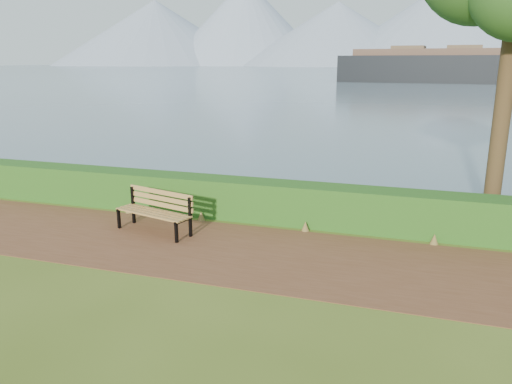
% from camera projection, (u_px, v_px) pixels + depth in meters
% --- Properties ---
extents(ground, '(140.00, 140.00, 0.00)m').
position_uv_depth(ground, '(210.00, 254.00, 10.47)').
color(ground, '#455819').
rests_on(ground, ground).
extents(path, '(40.00, 3.40, 0.01)m').
position_uv_depth(path, '(215.00, 249.00, 10.75)').
color(path, brown).
rests_on(path, ground).
extents(hedge, '(32.00, 0.85, 1.00)m').
position_uv_depth(hedge, '(249.00, 199.00, 12.74)').
color(hedge, '#1A4914').
rests_on(hedge, ground).
extents(water, '(700.00, 510.00, 0.00)m').
position_uv_depth(water, '(413.00, 69.00, 249.76)').
color(water, slate).
rests_on(water, ground).
extents(mountains, '(585.00, 190.00, 70.00)m').
position_uv_depth(mountains, '(407.00, 29.00, 379.84)').
color(mountains, '#7B8CA4').
rests_on(mountains, ground).
extents(bench, '(2.04, 1.06, 0.98)m').
position_uv_depth(bench, '(156.00, 208.00, 11.73)').
color(bench, black).
rests_on(bench, ground).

